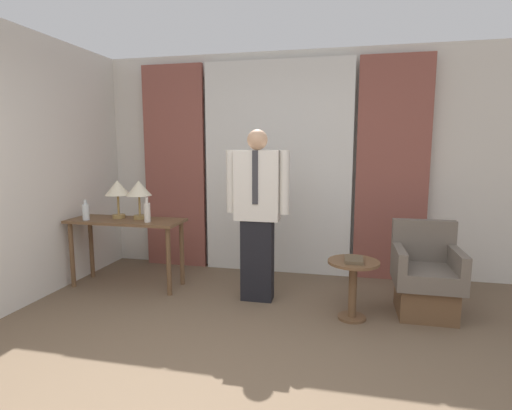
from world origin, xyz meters
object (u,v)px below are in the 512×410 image
at_px(table_lamp_right, 139,190).
at_px(side_table, 353,280).
at_px(desk, 126,231).
at_px(book, 354,260).
at_px(table_lamp_left, 118,190).
at_px(person, 257,209).
at_px(bottle_near_edge, 147,212).
at_px(bottle_by_lamp, 86,212).
at_px(armchair, 425,279).

height_order(table_lamp_right, side_table, table_lamp_right).
bearing_deg(desk, book, -8.70).
xyz_separation_m(desk, table_lamp_left, (-0.13, 0.08, 0.45)).
distance_m(table_lamp_left, person, 1.66).
bearing_deg(table_lamp_left, person, -5.75).
bearing_deg(person, desk, 176.66).
height_order(bottle_near_edge, bottle_by_lamp, bottle_near_edge).
height_order(bottle_by_lamp, side_table, bottle_by_lamp).
xyz_separation_m(table_lamp_right, side_table, (2.33, -0.43, -0.71)).
relative_size(side_table, book, 2.27).
height_order(table_lamp_left, table_lamp_right, same).
height_order(table_lamp_right, person, person).
height_order(side_table, book, book).
xyz_separation_m(table_lamp_left, bottle_near_edge, (0.44, -0.17, -0.21)).
relative_size(table_lamp_right, side_table, 0.78).
bearing_deg(book, table_lamp_right, 168.97).
relative_size(desk, armchair, 1.49).
relative_size(table_lamp_left, armchair, 0.50).
relative_size(desk, side_table, 2.34).
height_order(person, book, person).
xyz_separation_m(table_lamp_left, book, (2.59, -0.45, -0.52)).
bearing_deg(person, bottle_by_lamp, -179.02).
distance_m(table_lamp_left, armchair, 3.35).
relative_size(table_lamp_left, person, 0.25).
bearing_deg(table_lamp_right, bottle_by_lamp, -159.82).
xyz_separation_m(bottle_by_lamp, armchair, (3.54, 0.03, -0.52)).
xyz_separation_m(bottle_near_edge, side_table, (2.15, -0.27, -0.50)).
bearing_deg(table_lamp_right, book, -11.03).
bearing_deg(book, bottle_near_edge, 172.37).
height_order(armchair, book, armchair).
distance_m(bottle_by_lamp, side_table, 2.92).
bearing_deg(book, person, 163.05).
distance_m(table_lamp_left, bottle_near_edge, 0.52).
height_order(table_lamp_left, bottle_near_edge, table_lamp_left).
distance_m(table_lamp_left, side_table, 2.72).
bearing_deg(desk, person, -3.34).
relative_size(table_lamp_left, book, 1.78).
xyz_separation_m(armchair, side_table, (-0.66, -0.27, 0.04)).
relative_size(table_lamp_right, person, 0.25).
xyz_separation_m(table_lamp_right, book, (2.33, -0.45, -0.52)).
bearing_deg(bottle_near_edge, table_lamp_left, 159.39).
xyz_separation_m(bottle_near_edge, armchair, (2.82, 0.00, -0.54)).
xyz_separation_m(side_table, book, (0.00, -0.02, 0.19)).
height_order(desk, armchair, armchair).
xyz_separation_m(bottle_near_edge, book, (2.15, -0.29, -0.31)).
relative_size(bottle_near_edge, person, 0.15).
relative_size(person, armchair, 2.01).
distance_m(table_lamp_right, book, 2.43).
relative_size(table_lamp_right, book, 1.78).
xyz_separation_m(desk, side_table, (2.46, -0.36, -0.26)).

